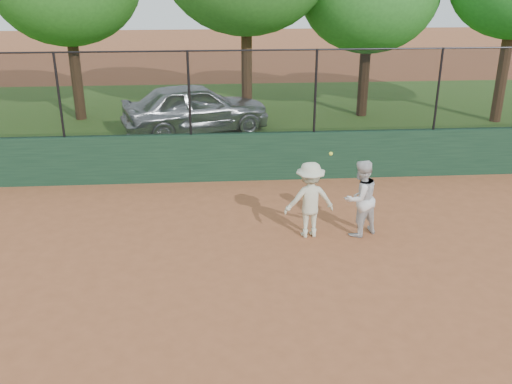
{
  "coord_description": "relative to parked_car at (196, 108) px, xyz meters",
  "views": [
    {
      "loc": [
        0.11,
        -7.34,
        5.09
      ],
      "look_at": [
        0.8,
        2.2,
        1.2
      ],
      "focal_mm": 40.0,
      "sensor_mm": 36.0,
      "label": 1
    }
  ],
  "objects": [
    {
      "name": "ground",
      "position": [
        0.51,
        -10.43,
        -0.78
      ],
      "size": [
        80.0,
        80.0,
        0.0
      ],
      "primitive_type": "plane",
      "color": "#9E5633",
      "rests_on": "ground"
    },
    {
      "name": "back_wall",
      "position": [
        0.51,
        -4.43,
        -0.18
      ],
      "size": [
        26.0,
        0.2,
        1.2
      ],
      "primitive_type": "cube",
      "color": "#1B3C26",
      "rests_on": "ground"
    },
    {
      "name": "grass_strip",
      "position": [
        0.51,
        1.57,
        -0.78
      ],
      "size": [
        36.0,
        12.0,
        0.01
      ],
      "primitive_type": "cube",
      "color": "#2D541A",
      "rests_on": "ground"
    },
    {
      "name": "parked_car",
      "position": [
        0.0,
        0.0,
        0.0
      ],
      "size": [
        4.94,
        3.1,
        1.57
      ],
      "primitive_type": "imported",
      "rotation": [
        0.0,
        0.0,
        1.86
      ],
      "color": "#A8ACB2",
      "rests_on": "ground"
    },
    {
      "name": "player_second",
      "position": [
        3.4,
        -7.66,
        -0.01
      ],
      "size": [
        0.94,
        0.87,
        1.55
      ],
      "primitive_type": "imported",
      "rotation": [
        0.0,
        0.0,
        3.62
      ],
      "color": "silver",
      "rests_on": "ground"
    },
    {
      "name": "player_main",
      "position": [
        2.4,
        -7.65,
        -0.02
      ],
      "size": [
        1.05,
        0.7,
        1.85
      ],
      "color": "beige",
      "rests_on": "ground"
    },
    {
      "name": "fence_assembly",
      "position": [
        0.49,
        -4.43,
        1.45
      ],
      "size": [
        26.0,
        0.06,
        2.0
      ],
      "color": "black",
      "rests_on": "back_wall"
    }
  ]
}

